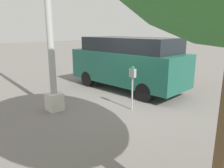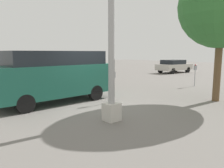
{
  "view_description": "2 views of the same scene",
  "coord_description": "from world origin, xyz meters",
  "views": [
    {
      "loc": [
        -4.94,
        5.36,
        2.43
      ],
      "look_at": [
        -0.3,
        1.01,
        0.85
      ],
      "focal_mm": 35.0,
      "sensor_mm": 36.0,
      "label": 1
    },
    {
      "loc": [
        5.15,
        7.25,
        2.09
      ],
      "look_at": [
        -0.25,
        0.89,
        0.88
      ],
      "focal_mm": 35.0,
      "sensor_mm": 36.0,
      "label": 2
    }
  ],
  "objects": [
    {
      "name": "lamp_post",
      "position": [
        0.94,
        2.28,
        2.5
      ],
      "size": [
        0.44,
        0.44,
        6.49
      ],
      "color": "beige",
      "rests_on": "ground"
    },
    {
      "name": "ground_plane",
      "position": [
        0.0,
        0.0,
        0.0
      ],
      "size": [
        80.0,
        80.0,
        0.0
      ],
      "primitive_type": "plane",
      "color": "slate"
    },
    {
      "name": "parked_van",
      "position": [
        1.13,
        -1.18,
        1.16
      ],
      "size": [
        5.04,
        2.04,
        2.15
      ],
      "rotation": [
        0.0,
        0.0,
        0.04
      ],
      "color": "#195142",
      "rests_on": "ground"
    },
    {
      "name": "parking_meter_near",
      "position": [
        -0.65,
        0.48,
        1.01
      ],
      "size": [
        0.2,
        0.11,
        1.37
      ],
      "rotation": [
        0.0,
        0.0,
        -0.01
      ],
      "color": "#9E9EA3",
      "rests_on": "ground"
    }
  ]
}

